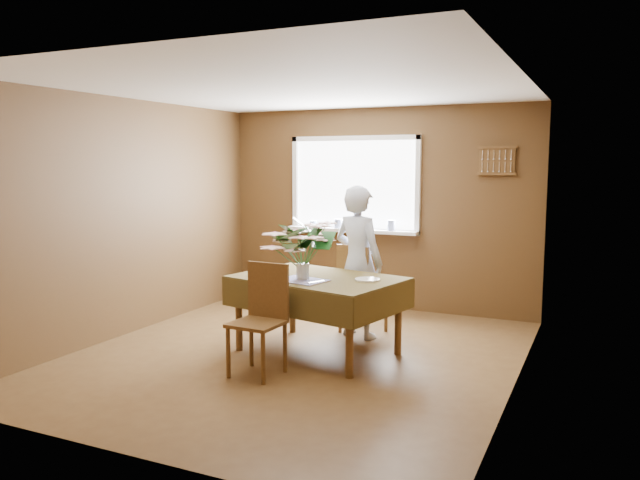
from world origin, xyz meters
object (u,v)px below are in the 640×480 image
at_px(dining_table, 317,286).
at_px(chair_near, 262,314).
at_px(seated_woman, 358,262).
at_px(flower_bouquet, 303,243).
at_px(chair_far, 359,286).

bearing_deg(dining_table, chair_near, -92.99).
bearing_deg(seated_woman, dining_table, 94.49).
height_order(chair_near, seated_woman, seated_woman).
bearing_deg(dining_table, flower_bouquet, -98.16).
relative_size(chair_far, flower_bouquet, 1.57).
height_order(chair_near, flower_bouquet, flower_bouquet).
xyz_separation_m(dining_table, seated_woman, (0.15, 0.69, 0.14)).
height_order(chair_far, seated_woman, seated_woman).
distance_m(seated_woman, flower_bouquet, 0.94).
bearing_deg(seated_woman, flower_bouquet, 92.74).
xyz_separation_m(dining_table, chair_far, (0.12, 0.79, -0.13)).
xyz_separation_m(chair_far, flower_bouquet, (-0.18, -0.97, 0.56)).
xyz_separation_m(chair_near, seated_woman, (0.35, 1.41, 0.28)).
bearing_deg(chair_far, chair_near, 94.22).
height_order(dining_table, chair_far, chair_far).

